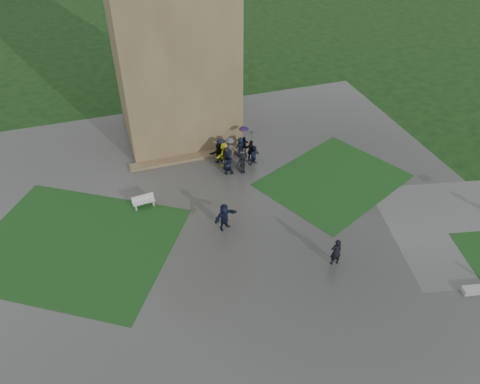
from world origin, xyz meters
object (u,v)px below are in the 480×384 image
object	(u,v)px
bench	(144,201)
pedestrian_near	(336,252)
pedestrian_mid	(224,217)
tower	(169,14)

from	to	relation	value
bench	pedestrian_near	distance (m)	12.29
bench	pedestrian_near	size ratio (longest dim) A/B	0.82
bench	pedestrian_mid	distance (m)	5.55
bench	tower	bearing A→B (deg)	58.16
pedestrian_near	pedestrian_mid	bearing A→B (deg)	-40.65
tower	bench	distance (m)	12.95
bench	pedestrian_near	bearing A→B (deg)	-48.16
tower	pedestrian_near	world-z (taller)	tower
tower	bench	size ratio (longest dim) A/B	12.52
pedestrian_mid	tower	bearing A→B (deg)	68.41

